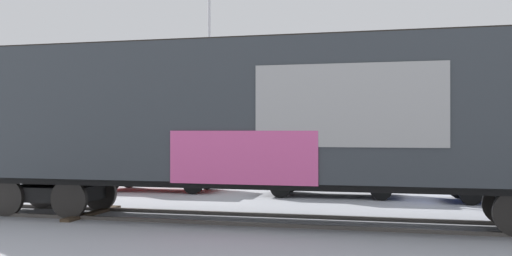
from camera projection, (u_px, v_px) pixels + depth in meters
name	position (u px, v px, depth m)	size (l,w,h in m)	color
ground_plane	(236.00, 220.00, 13.37)	(260.00, 260.00, 0.00)	#B2B5BC
track	(295.00, 221.00, 13.02)	(60.02, 3.23, 0.08)	#4C4742
freight_car	(279.00, 115.00, 13.12)	(17.13, 3.18, 4.23)	#33383D
flagpole	(211.00, 47.00, 22.88)	(0.92, 1.19, 8.61)	silver
hillside	(380.00, 114.00, 81.57)	(147.36, 33.76, 12.74)	silver
parked_car_red	(157.00, 166.00, 19.92)	(4.41, 2.04, 1.70)	#B21E1E
parked_car_black	(332.00, 169.00, 18.31)	(4.50, 2.05, 1.69)	black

